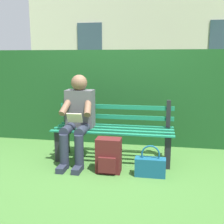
{
  "coord_description": "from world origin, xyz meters",
  "views": [
    {
      "loc": [
        -0.62,
        3.57,
        1.4
      ],
      "look_at": [
        0.0,
        0.1,
        0.7
      ],
      "focal_mm": 43.71,
      "sensor_mm": 36.0,
      "label": 1
    }
  ],
  "objects_px": {
    "park_bench": "(114,130)",
    "person_seated": "(78,116)",
    "backpack": "(109,156)",
    "handbag": "(150,166)"
  },
  "relations": [
    {
      "from": "handbag",
      "to": "park_bench",
      "type": "bearing_deg",
      "value": -44.12
    },
    {
      "from": "park_bench",
      "to": "backpack",
      "type": "height_order",
      "value": "park_bench"
    },
    {
      "from": "park_bench",
      "to": "handbag",
      "type": "xyz_separation_m",
      "value": [
        -0.53,
        0.51,
        -0.29
      ]
    },
    {
      "from": "park_bench",
      "to": "person_seated",
      "type": "height_order",
      "value": "person_seated"
    },
    {
      "from": "backpack",
      "to": "park_bench",
      "type": "bearing_deg",
      "value": -88.4
    },
    {
      "from": "park_bench",
      "to": "person_seated",
      "type": "distance_m",
      "value": 0.54
    },
    {
      "from": "park_bench",
      "to": "person_seated",
      "type": "relative_size",
      "value": 1.39
    },
    {
      "from": "person_seated",
      "to": "handbag",
      "type": "bearing_deg",
      "value": 160.76
    },
    {
      "from": "backpack",
      "to": "person_seated",
      "type": "bearing_deg",
      "value": -33.06
    },
    {
      "from": "handbag",
      "to": "person_seated",
      "type": "bearing_deg",
      "value": -19.24
    }
  ]
}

